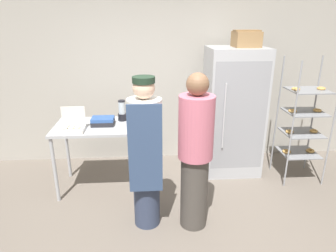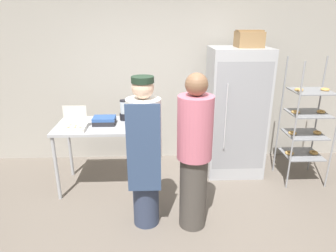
{
  "view_description": "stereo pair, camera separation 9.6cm",
  "coord_description": "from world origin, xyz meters",
  "views": [
    {
      "loc": [
        -0.3,
        -2.39,
        2.18
      ],
      "look_at": [
        -0.08,
        0.77,
        1.04
      ],
      "focal_mm": 32.0,
      "sensor_mm": 36.0,
      "label": 1
    },
    {
      "loc": [
        -0.2,
        -2.4,
        2.18
      ],
      "look_at": [
        -0.08,
        0.77,
        1.04
      ],
      "focal_mm": 32.0,
      "sensor_mm": 36.0,
      "label": 2
    }
  ],
  "objects": [
    {
      "name": "binder_stack",
      "position": [
        -0.88,
        1.27,
        0.94
      ],
      "size": [
        0.28,
        0.21,
        0.1
      ],
      "color": "#232328",
      "rests_on": "prep_counter"
    },
    {
      "name": "baking_rack",
      "position": [
        1.82,
        1.35,
        0.84
      ],
      "size": [
        0.56,
        0.51,
        1.71
      ],
      "color": "#93969B",
      "rests_on": "ground_plane"
    },
    {
      "name": "donut_box",
      "position": [
        -1.22,
        1.08,
        0.94
      ],
      "size": [
        0.29,
        0.24,
        0.28
      ],
      "color": "silver",
      "rests_on": "prep_counter"
    },
    {
      "name": "cardboard_storage_box",
      "position": [
        1.02,
        1.65,
        1.93
      ],
      "size": [
        0.34,
        0.33,
        0.22
      ],
      "color": "#937047",
      "rests_on": "refrigerator"
    },
    {
      "name": "prep_counter",
      "position": [
        -0.9,
        1.27,
        0.8
      ],
      "size": [
        1.19,
        0.71,
        0.89
      ],
      "color": "#ADAFB5",
      "rests_on": "ground_plane"
    },
    {
      "name": "ground_plane",
      "position": [
        0.0,
        0.0,
        0.0
      ],
      "size": [
        14.0,
        14.0,
        0.0
      ],
      "primitive_type": "plane",
      "color": "#6B6056"
    },
    {
      "name": "person_customer",
      "position": [
        0.18,
        0.39,
        0.87
      ],
      "size": [
        0.36,
        0.36,
        1.7
      ],
      "color": "#47423D",
      "rests_on": "ground_plane"
    },
    {
      "name": "refrigerator",
      "position": [
        0.92,
        1.65,
        0.91
      ],
      "size": [
        0.79,
        0.69,
        1.82
      ],
      "color": "#ADAFB5",
      "rests_on": "ground_plane"
    },
    {
      "name": "back_wall",
      "position": [
        0.0,
        2.23,
        1.51
      ],
      "size": [
        6.4,
        0.12,
        3.02
      ],
      "primitive_type": "cube",
      "color": "#ADA89E",
      "rests_on": "ground_plane"
    },
    {
      "name": "person_baker",
      "position": [
        -0.34,
        0.45,
        0.86
      ],
      "size": [
        0.35,
        0.37,
        1.66
      ],
      "color": "#333D56",
      "rests_on": "ground_plane"
    },
    {
      "name": "blender_pitcher",
      "position": [
        -0.65,
        1.44,
        1.02
      ],
      "size": [
        0.11,
        0.11,
        0.28
      ],
      "color": "black",
      "rests_on": "prep_counter"
    }
  ]
}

